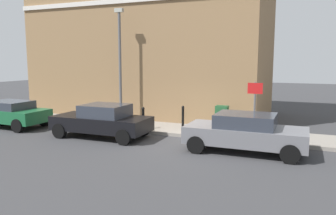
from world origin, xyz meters
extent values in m
plane|color=#38383A|center=(0.00, 0.00, 0.00)|extent=(80.00, 80.00, 0.00)
cube|color=gray|center=(2.05, 6.00, 0.07)|extent=(2.30, 30.00, 0.15)
cube|color=olive|center=(6.65, 4.87, 4.78)|extent=(6.90, 13.75, 9.56)
cube|color=silver|center=(3.16, 4.87, 6.37)|extent=(0.12, 13.75, 0.24)
cube|color=slate|center=(-0.38, -2.16, 0.63)|extent=(1.86, 4.30, 0.61)
cube|color=#2D333D|center=(-0.38, -2.16, 1.16)|extent=(1.62, 2.10, 0.50)
cylinder|color=black|center=(-1.26, -0.58, 0.32)|extent=(0.23, 0.64, 0.64)
cylinder|color=black|center=(0.47, -0.56, 0.32)|extent=(0.23, 0.64, 0.64)
cylinder|color=black|center=(-1.23, -3.76, 0.32)|extent=(0.23, 0.64, 0.64)
cylinder|color=black|center=(0.49, -3.74, 0.32)|extent=(0.23, 0.64, 0.64)
cube|color=black|center=(-0.42, 4.00, 0.62)|extent=(1.83, 4.26, 0.60)
cube|color=#2D333D|center=(-0.42, 3.79, 1.17)|extent=(1.59, 1.88, 0.54)
cylinder|color=black|center=(-1.28, 5.56, 0.32)|extent=(0.23, 0.64, 0.64)
cylinder|color=black|center=(0.40, 5.58, 0.32)|extent=(0.23, 0.64, 0.64)
cylinder|color=black|center=(-1.24, 2.42, 0.32)|extent=(0.23, 0.64, 0.64)
cylinder|color=black|center=(0.44, 2.44, 0.32)|extent=(0.23, 0.64, 0.64)
cube|color=#195933|center=(-0.30, 9.49, 0.62)|extent=(1.83, 3.94, 0.60)
cube|color=#2D333D|center=(-0.30, 9.50, 1.11)|extent=(1.58, 2.02, 0.41)
cylinder|color=black|center=(0.56, 10.88, 0.32)|extent=(0.23, 0.64, 0.64)
cylinder|color=black|center=(-1.15, 8.11, 0.32)|extent=(0.23, 0.64, 0.64)
cylinder|color=black|center=(0.51, 8.08, 0.32)|extent=(0.23, 0.64, 0.64)
cube|color=#1E4C28|center=(2.21, -0.65, 0.72)|extent=(0.40, 0.55, 1.15)
cube|color=#333333|center=(2.21, -0.65, 0.19)|extent=(0.46, 0.61, 0.08)
cylinder|color=black|center=(2.31, 1.25, 0.62)|extent=(0.12, 0.12, 0.95)
sphere|color=black|center=(2.31, 1.25, 1.12)|extent=(0.14, 0.14, 0.14)
cylinder|color=black|center=(1.15, 2.78, 0.62)|extent=(0.12, 0.12, 0.95)
sphere|color=black|center=(1.15, 2.78, 1.12)|extent=(0.14, 0.14, 0.14)
cylinder|color=#59595B|center=(1.37, -2.20, 1.30)|extent=(0.08, 0.08, 2.30)
cube|color=white|center=(1.35, -2.20, 2.20)|extent=(0.03, 0.56, 0.40)
cube|color=red|center=(1.33, -2.20, 2.20)|extent=(0.01, 0.60, 0.44)
cylinder|color=#59595B|center=(2.33, 4.67, 2.90)|extent=(0.14, 0.14, 5.50)
cube|color=#A5A599|center=(2.33, 4.67, 5.77)|extent=(0.20, 0.44, 0.20)
camera|label=1|loc=(-12.41, -4.22, 3.32)|focal=35.80mm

